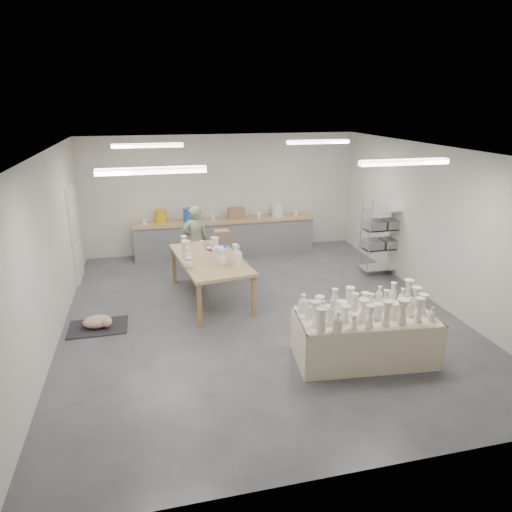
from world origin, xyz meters
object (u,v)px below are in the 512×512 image
object	(u,v)px
drying_table	(365,334)
potter	(195,240)
work_table	(211,256)
red_stool	(195,259)

from	to	relation	value
drying_table	potter	world-z (taller)	potter
drying_table	work_table	world-z (taller)	work_table
work_table	red_stool	distance (m)	1.79
drying_table	work_table	bearing A→B (deg)	129.54
potter	drying_table	bearing A→B (deg)	105.46
potter	red_stool	bearing A→B (deg)	-100.59
red_stool	work_table	bearing A→B (deg)	-84.31
red_stool	drying_table	bearing A→B (deg)	-65.32
work_table	drying_table	bearing A→B (deg)	-63.91
drying_table	red_stool	distance (m)	4.99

